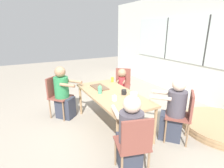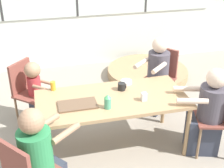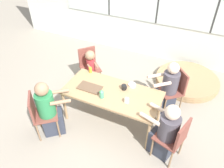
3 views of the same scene
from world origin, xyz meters
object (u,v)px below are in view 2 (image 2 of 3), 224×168
Objects in this scene: coffee_mug at (122,86)px; milk_carton_small at (144,97)px; person_man_blue_shirt at (41,164)px; person_toddler at (36,93)px; chair_for_man_teal_shirt at (162,73)px; folded_table_stack at (147,73)px; juice_glass at (53,86)px; person_woman_green_shirt at (207,115)px; sippy_cup at (108,101)px; person_man_teal_shirt at (156,78)px; chair_for_woman_green_shirt at (222,113)px; bowl_white_shallow at (126,82)px; chair_for_toddler at (27,87)px.

milk_carton_small is (0.17, -0.30, 0.00)m from coffee_mug.
person_man_blue_shirt is 1.45m from person_toddler.
chair_for_man_teal_shirt is 1.07m from folded_table_stack.
person_toddler is 8.35× the size of juice_glass.
chair_for_man_teal_shirt is 0.81× the size of person_woman_green_shirt.
person_toddler is 1.24m from sippy_cup.
juice_glass is 2.35m from folded_table_stack.
juice_glass reaches higher than coffee_mug.
juice_glass is (-1.47, -0.37, 0.26)m from person_man_teal_shirt.
milk_carton_small is at bearing 106.34° from chair_for_man_teal_shirt.
person_toddler is 9.74× the size of milk_carton_small.
person_man_teal_shirt is 10.03× the size of juice_glass.
chair_for_woman_green_shirt is 2.00m from juice_glass.
coffee_mug is at bearing 54.42° from sippy_cup.
person_toddler is 1.21m from bowl_white_shallow.
chair_for_man_teal_shirt is 0.61× the size of folded_table_stack.
chair_for_toddler is 0.61× the size of folded_table_stack.
chair_for_toddler is 0.81× the size of person_woman_green_shirt.
milk_carton_small is 0.45m from bowl_white_shallow.
bowl_white_shallow is (1.11, 1.02, 0.21)m from person_man_blue_shirt.
person_man_blue_shirt is 0.78× the size of folded_table_stack.
chair_for_toddler is 0.79× the size of person_man_blue_shirt.
coffee_mug is (-1.06, 0.52, 0.22)m from chair_for_woman_green_shirt.
person_man_blue_shirt reaches higher than milk_carton_small.
sippy_cup is at bearing 93.85° from person_man_teal_shirt.
juice_glass is at bearing 165.97° from coffee_mug.
chair_for_woman_green_shirt is 0.61× the size of folded_table_stack.
person_man_teal_shirt is at bearing 90.56° from person_man_blue_shirt.
person_man_blue_shirt is at bearing 89.48° from chair_for_man_teal_shirt.
milk_carton_small is at bearing 93.00° from person_woman_green_shirt.
person_man_blue_shirt is 2.22m from person_man_teal_shirt.
sippy_cup is at bearing 99.56° from chair_for_woman_green_shirt.
coffee_mug is at bearing 120.22° from milk_carton_small.
person_woman_green_shirt reaches higher than sippy_cup.
folded_table_stack is at bearing 15.29° from person_woman_green_shirt.
coffee_mug is 0.71× the size of bowl_white_shallow.
person_man_teal_shirt is at bearing 35.87° from bowl_white_shallow.
sippy_cup is at bearing -121.16° from folded_table_stack.
person_toddler is at bearing 78.56° from chair_for_woman_green_shirt.
chair_for_toddler reaches higher than sippy_cup.
milk_carton_small is (0.43, 0.06, -0.04)m from sippy_cup.
sippy_cup is (0.75, -0.94, 0.30)m from person_toddler.
chair_for_woman_green_shirt is 8.01× the size of juice_glass.
bowl_white_shallow is at bearing 92.67° from person_man_blue_shirt.
person_man_blue_shirt is (0.11, -1.54, -0.02)m from chair_for_toddler.
milk_carton_small is at bearing 109.02° from person_man_teal_shirt.
chair_for_man_teal_shirt is at bearing 90.60° from person_man_blue_shirt.
chair_for_toddler is 0.62m from juice_glass.
chair_for_toddler is at bearing 77.78° from chair_for_woman_green_shirt.
person_man_teal_shirt is 6.60× the size of sippy_cup.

